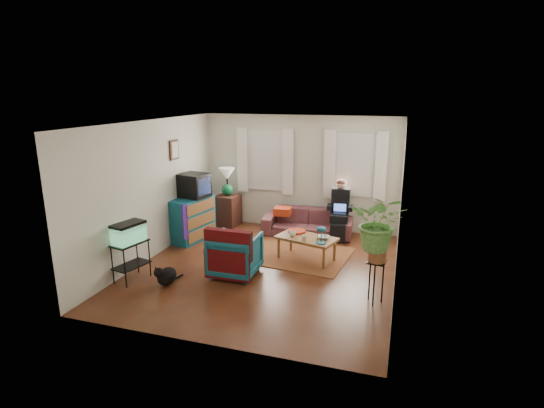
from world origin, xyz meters
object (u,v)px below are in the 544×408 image
(side_table, at_px, (228,210))
(coffee_table, at_px, (306,248))
(sofa, at_px, (308,218))
(aquarium_stand, at_px, (131,261))
(plant_stand, at_px, (375,282))
(armchair, at_px, (235,252))
(dresser, at_px, (192,219))

(side_table, xyz_separation_m, coffee_table, (2.27, -1.56, -0.14))
(sofa, xyz_separation_m, aquarium_stand, (-2.31, -3.19, -0.05))
(plant_stand, bearing_deg, coffee_table, 135.16)
(armchair, bearing_deg, coffee_table, -135.94)
(dresser, xyz_separation_m, coffee_table, (2.61, -0.39, -0.24))
(side_table, bearing_deg, plant_stand, -38.78)
(side_table, bearing_deg, coffee_table, -34.55)
(plant_stand, bearing_deg, dresser, 156.29)
(dresser, relative_size, plant_stand, 1.54)
(dresser, height_order, armchair, dresser)
(side_table, relative_size, coffee_table, 0.67)
(coffee_table, bearing_deg, dresser, -172.35)
(sofa, height_order, side_table, sofa)
(aquarium_stand, relative_size, plant_stand, 0.99)
(armchair, height_order, plant_stand, armchair)
(dresser, relative_size, coffee_table, 0.95)
(sofa, height_order, plant_stand, sofa)
(aquarium_stand, height_order, coffee_table, aquarium_stand)
(aquarium_stand, distance_m, coffee_table, 3.15)
(sofa, bearing_deg, aquarium_stand, -130.15)
(side_table, distance_m, aquarium_stand, 3.33)
(sofa, distance_m, plant_stand, 3.26)
(dresser, height_order, aquarium_stand, dresser)
(sofa, relative_size, side_table, 2.67)
(sofa, height_order, dresser, dresser)
(sofa, relative_size, coffee_table, 1.78)
(plant_stand, bearing_deg, aquarium_stand, -174.36)
(side_table, xyz_separation_m, aquarium_stand, (-0.35, -3.31, -0.03))
(sofa, bearing_deg, side_table, 172.30)
(sofa, bearing_deg, dresser, -159.62)
(sofa, distance_m, side_table, 1.96)
(side_table, height_order, coffee_table, side_table)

